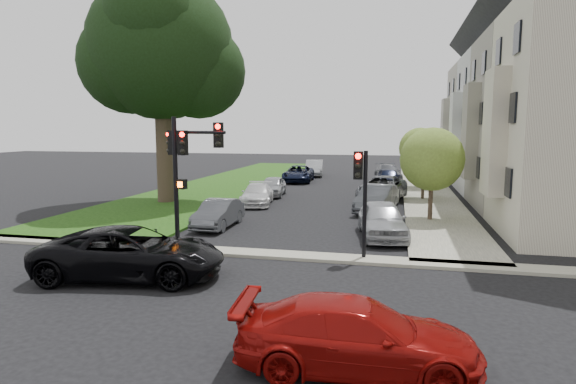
% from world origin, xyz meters
% --- Properties ---
extents(ground, '(140.00, 140.00, 0.00)m').
position_xyz_m(ground, '(0.00, 0.00, 0.00)').
color(ground, black).
rests_on(ground, ground).
extents(grass_strip, '(8.00, 44.00, 0.12)m').
position_xyz_m(grass_strip, '(-9.00, 24.00, 0.06)').
color(grass_strip, black).
rests_on(grass_strip, ground).
extents(sidewalk_right, '(3.50, 44.00, 0.12)m').
position_xyz_m(sidewalk_right, '(6.75, 24.00, 0.06)').
color(sidewalk_right, slate).
rests_on(sidewalk_right, ground).
extents(sidewalk_cross, '(60.00, 1.00, 0.12)m').
position_xyz_m(sidewalk_cross, '(0.00, 2.00, 0.06)').
color(sidewalk_cross, slate).
rests_on(sidewalk_cross, ground).
extents(house_b, '(7.70, 7.55, 15.97)m').
position_xyz_m(house_b, '(12.45, 15.50, 6.93)').
color(house_b, gray).
rests_on(house_b, ground).
extents(house_c, '(7.70, 7.55, 15.97)m').
position_xyz_m(house_c, '(12.45, 23.00, 6.93)').
color(house_c, '#ABABAB').
rests_on(house_c, ground).
extents(house_d, '(7.70, 7.55, 15.97)m').
position_xyz_m(house_d, '(12.45, 30.50, 6.93)').
color(house_d, '#A29C95').
rests_on(house_d, ground).
extents(eucalyptus, '(9.81, 8.90, 13.90)m').
position_xyz_m(eucalyptus, '(-9.69, 12.72, 9.49)').
color(eucalyptus, '#3E3020').
rests_on(eucalyptus, ground).
extents(small_tree_a, '(3.16, 3.16, 4.74)m').
position_xyz_m(small_tree_a, '(6.20, 10.15, 3.15)').
color(small_tree_a, '#3E3020').
rests_on(small_tree_a, ground).
extents(small_tree_b, '(2.76, 2.76, 4.14)m').
position_xyz_m(small_tree_b, '(6.20, 17.55, 2.76)').
color(small_tree_b, '#3E3020').
rests_on(small_tree_b, ground).
extents(small_tree_c, '(3.15, 3.15, 4.73)m').
position_xyz_m(small_tree_c, '(6.20, 23.78, 3.15)').
color(small_tree_c, '#3E3020').
rests_on(small_tree_c, ground).
extents(traffic_signal_main, '(2.51, 0.75, 5.13)m').
position_xyz_m(traffic_signal_main, '(-3.40, 2.23, 3.54)').
color(traffic_signal_main, black).
rests_on(traffic_signal_main, ground).
extents(traffic_signal_secondary, '(0.49, 0.39, 3.92)m').
position_xyz_m(traffic_signal_secondary, '(3.29, 2.19, 2.73)').
color(traffic_signal_secondary, black).
rests_on(traffic_signal_secondary, ground).
extents(car_cross_near, '(6.14, 3.55, 1.61)m').
position_xyz_m(car_cross_near, '(-3.59, -1.50, 0.81)').
color(car_cross_near, black).
rests_on(car_cross_near, ground).
extents(car_cross_far, '(4.92, 2.31, 1.39)m').
position_xyz_m(car_cross_far, '(3.82, -5.77, 0.69)').
color(car_cross_far, maroon).
rests_on(car_cross_far, ground).
extents(car_parked_0, '(2.54, 4.85, 1.58)m').
position_xyz_m(car_parked_0, '(3.94, 5.98, 0.79)').
color(car_parked_0, '#999BA0').
rests_on(car_parked_0, ground).
extents(car_parked_1, '(2.45, 4.85, 1.53)m').
position_xyz_m(car_parked_1, '(3.46, 12.36, 0.76)').
color(car_parked_1, '#3F4247').
rests_on(car_parked_1, ground).
extents(car_parked_2, '(3.44, 6.00, 1.58)m').
position_xyz_m(car_parked_2, '(3.62, 16.98, 0.79)').
color(car_parked_2, '#3F4247').
rests_on(car_parked_2, ground).
extents(car_parked_3, '(2.26, 4.47, 1.46)m').
position_xyz_m(car_parked_3, '(3.87, 24.91, 0.73)').
color(car_parked_3, black).
rests_on(car_parked_3, ground).
extents(car_parked_4, '(2.73, 5.35, 1.49)m').
position_xyz_m(car_parked_4, '(3.77, 28.63, 0.74)').
color(car_parked_4, '#3F4247').
rests_on(car_parked_4, ground).
extents(car_parked_5, '(1.42, 4.00, 1.31)m').
position_xyz_m(car_parked_5, '(-3.74, 6.48, 0.66)').
color(car_parked_5, '#3F4247').
rests_on(car_parked_5, ground).
extents(car_parked_6, '(2.52, 4.67, 1.29)m').
position_xyz_m(car_parked_6, '(-3.85, 13.42, 0.64)').
color(car_parked_6, silver).
rests_on(car_parked_6, ground).
extents(car_parked_7, '(1.99, 4.11, 1.35)m').
position_xyz_m(car_parked_7, '(-3.90, 17.41, 0.68)').
color(car_parked_7, '#999BA0').
rests_on(car_parked_7, ground).
extents(car_parked_8, '(2.71, 5.29, 1.43)m').
position_xyz_m(car_parked_8, '(-3.89, 26.30, 0.71)').
color(car_parked_8, black).
rests_on(car_parked_8, ground).
extents(car_parked_9, '(2.23, 4.86, 1.55)m').
position_xyz_m(car_parked_9, '(-3.42, 31.91, 0.77)').
color(car_parked_9, '#999BA0').
rests_on(car_parked_9, ground).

